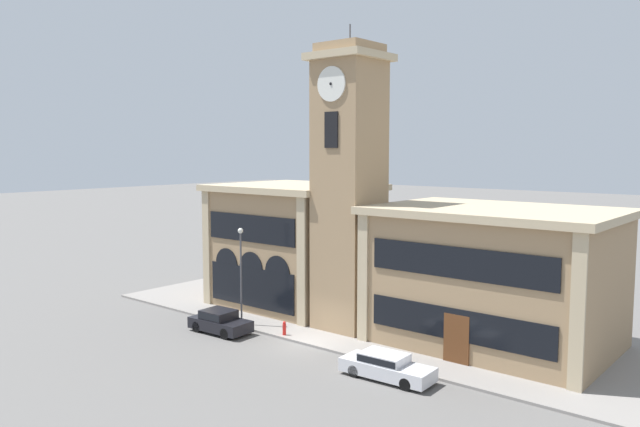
{
  "coord_description": "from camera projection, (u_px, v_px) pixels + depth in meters",
  "views": [
    {
      "loc": [
        23.96,
        -27.28,
        11.62
      ],
      "look_at": [
        -0.93,
        2.66,
        7.66
      ],
      "focal_mm": 35.0,
      "sensor_mm": 36.0,
      "label": 1
    }
  ],
  "objects": [
    {
      "name": "ground_plane",
      "position": [
        304.0,
        345.0,
        37.29
      ],
      "size": [
        300.0,
        300.0,
        0.0
      ],
      "primitive_type": "plane",
      "color": "#605E5B"
    },
    {
      "name": "sidewalk_kerb",
      "position": [
        370.0,
        320.0,
        42.56
      ],
      "size": [
        38.57,
        13.81,
        0.15
      ],
      "color": "gray",
      "rests_on": "ground_plane"
    },
    {
      "name": "clock_tower",
      "position": [
        349.0,
        188.0,
        39.77
      ],
      "size": [
        4.31,
        4.31,
        19.43
      ],
      "color": "#9E7F5B",
      "rests_on": "ground_plane"
    },
    {
      "name": "town_hall_left_wing",
      "position": [
        295.0,
        244.0,
        46.89
      ],
      "size": [
        10.83,
        9.85,
        9.07
      ],
      "color": "#9E7F5B",
      "rests_on": "ground_plane"
    },
    {
      "name": "town_hall_right_wing",
      "position": [
        494.0,
        277.0,
        36.85
      ],
      "size": [
        13.88,
        9.85,
        8.27
      ],
      "color": "#9E7F5B",
      "rests_on": "ground_plane"
    },
    {
      "name": "parked_car_near",
      "position": [
        220.0,
        321.0,
        39.8
      ],
      "size": [
        4.2,
        2.09,
        1.45
      ],
      "rotation": [
        0.0,
        0.0,
        0.05
      ],
      "color": "black",
      "rests_on": "ground_plane"
    },
    {
      "name": "parked_car_mid",
      "position": [
        386.0,
        366.0,
        31.71
      ],
      "size": [
        4.94,
        1.99,
        1.32
      ],
      "rotation": [
        0.0,
        0.0,
        0.05
      ],
      "color": "silver",
      "rests_on": "ground_plane"
    },
    {
      "name": "street_lamp",
      "position": [
        241.0,
        262.0,
        40.8
      ],
      "size": [
        0.36,
        0.36,
        6.42
      ],
      "color": "#4C4C51",
      "rests_on": "sidewalk_kerb"
    },
    {
      "name": "fire_hydrant",
      "position": [
        284.0,
        328.0,
        38.79
      ],
      "size": [
        0.22,
        0.22,
        0.87
      ],
      "color": "red",
      "rests_on": "sidewalk_kerb"
    }
  ]
}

